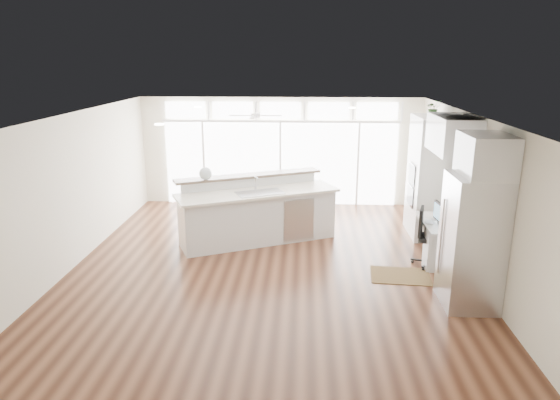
{
  "coord_description": "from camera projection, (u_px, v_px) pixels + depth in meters",
  "views": [
    {
      "loc": [
        0.62,
        -8.41,
        3.62
      ],
      "look_at": [
        0.16,
        0.6,
        1.05
      ],
      "focal_mm": 32.0,
      "sensor_mm": 36.0,
      "label": 1
    }
  ],
  "objects": [
    {
      "name": "refrigerator",
      "position": [
        472.0,
        242.0,
        7.38
      ],
      "size": [
        0.76,
        0.9,
        2.0
      ],
      "primitive_type": "cube",
      "color": "silver",
      "rests_on": "floor"
    },
    {
      "name": "floor",
      "position": [
        270.0,
        264.0,
        9.1
      ],
      "size": [
        7.0,
        8.0,
        0.02
      ],
      "primitive_type": "cube",
      "color": "#3C1F12",
      "rests_on": "ground"
    },
    {
      "name": "upper_cabinets",
      "position": [
        453.0,
        135.0,
        8.59
      ],
      "size": [
        0.64,
        1.3,
        0.64
      ],
      "primitive_type": "cube",
      "color": "silver",
      "rests_on": "wall_right"
    },
    {
      "name": "ceiling_fan",
      "position": [
        256.0,
        111.0,
        11.14
      ],
      "size": [
        1.16,
        1.16,
        0.32
      ],
      "primitive_type": "cube",
      "color": "white",
      "rests_on": "ceiling"
    },
    {
      "name": "keyboard",
      "position": [
        429.0,
        221.0,
        9.04
      ],
      "size": [
        0.15,
        0.32,
        0.02
      ],
      "primitive_type": "cube",
      "rotation": [
        0.0,
        0.0,
        -0.1
      ],
      "color": "silver",
      "rests_on": "desk_nook"
    },
    {
      "name": "oven_cabinet",
      "position": [
        428.0,
        177.0,
        10.33
      ],
      "size": [
        0.64,
        1.2,
        2.5
      ],
      "primitive_type": "cube",
      "color": "silver",
      "rests_on": "floor"
    },
    {
      "name": "framed_photos",
      "position": [
        455.0,
        180.0,
        9.43
      ],
      "size": [
        0.06,
        0.22,
        0.8
      ],
      "primitive_type": "cube",
      "color": "black",
      "rests_on": "wall_right"
    },
    {
      "name": "transom_row",
      "position": [
        280.0,
        111.0,
        12.23
      ],
      "size": [
        5.9,
        0.06,
        0.4
      ],
      "primitive_type": "cube",
      "color": "white",
      "rests_on": "wall_back"
    },
    {
      "name": "potted_plant",
      "position": [
        433.0,
        110.0,
        9.95
      ],
      "size": [
        0.33,
        0.36,
        0.25
      ],
      "primitive_type": "imported",
      "rotation": [
        0.0,
        0.0,
        0.13
      ],
      "color": "#2B5524",
      "rests_on": "oven_cabinet"
    },
    {
      "name": "wall_left",
      "position": [
        74.0,
        190.0,
        8.9
      ],
      "size": [
        0.04,
        8.0,
        2.7
      ],
      "primitive_type": "cube",
      "color": "silver",
      "rests_on": "floor"
    },
    {
      "name": "fishbowl",
      "position": [
        206.0,
        173.0,
        9.88
      ],
      "size": [
        0.34,
        0.34,
        0.25
      ],
      "primitive_type": "sphere",
      "rotation": [
        0.0,
        0.0,
        0.41
      ],
      "color": "silver",
      "rests_on": "kitchen_island"
    },
    {
      "name": "fridge_cabinet",
      "position": [
        486.0,
        155.0,
        7.02
      ],
      "size": [
        0.64,
        0.9,
        0.6
      ],
      "primitive_type": "cube",
      "color": "silver",
      "rests_on": "wall_right"
    },
    {
      "name": "office_chair",
      "position": [
        432.0,
        238.0,
        8.9
      ],
      "size": [
        0.67,
        0.64,
        1.06
      ],
      "primitive_type": "cube",
      "rotation": [
        0.0,
        0.0,
        -0.29
      ],
      "color": "black",
      "rests_on": "floor"
    },
    {
      "name": "glass_wall",
      "position": [
        280.0,
        164.0,
        12.6
      ],
      "size": [
        5.8,
        0.06,
        2.08
      ],
      "primitive_type": "cube",
      "color": "white",
      "rests_on": "wall_back"
    },
    {
      "name": "monitor",
      "position": [
        439.0,
        212.0,
        8.98
      ],
      "size": [
        0.12,
        0.46,
        0.38
      ],
      "primitive_type": "cube",
      "rotation": [
        0.0,
        0.0,
        0.09
      ],
      "color": "black",
      "rests_on": "desk_nook"
    },
    {
      "name": "kitchen_island",
      "position": [
        258.0,
        211.0,
        10.08
      ],
      "size": [
        3.46,
        2.47,
        1.29
      ],
      "primitive_type": "cube",
      "rotation": [
        0.0,
        0.0,
        0.43
      ],
      "color": "silver",
      "rests_on": "floor"
    },
    {
      "name": "desk_window",
      "position": [
        466.0,
        180.0,
        8.79
      ],
      "size": [
        0.04,
        0.85,
        0.85
      ],
      "primitive_type": "cube",
      "color": "white",
      "rests_on": "wall_right"
    },
    {
      "name": "wall_right",
      "position": [
        472.0,
        195.0,
        8.56
      ],
      "size": [
        0.04,
        8.0,
        2.7
      ],
      "primitive_type": "cube",
      "color": "silver",
      "rests_on": "floor"
    },
    {
      "name": "wall_front",
      "position": [
        240.0,
        298.0,
        4.89
      ],
      "size": [
        7.0,
        0.04,
        2.7
      ],
      "primitive_type": "cube",
      "color": "silver",
      "rests_on": "floor"
    },
    {
      "name": "recessed_lights",
      "position": [
        269.0,
        115.0,
        8.56
      ],
      "size": [
        3.4,
        3.0,
        0.02
      ],
      "primitive_type": "cube",
      "color": "white",
      "rests_on": "ceiling"
    },
    {
      "name": "rug",
      "position": [
        400.0,
        276.0,
        8.59
      ],
      "size": [
        1.06,
        0.81,
        0.01
      ],
      "primitive_type": "cube",
      "rotation": [
        0.0,
        0.0,
        -0.09
      ],
      "color": "#3A2712",
      "rests_on": "floor"
    },
    {
      "name": "wall_back",
      "position": [
        281.0,
        152.0,
        12.57
      ],
      "size": [
        7.0,
        0.04,
        2.7
      ],
      "primitive_type": "cube",
      "color": "silver",
      "rests_on": "floor"
    },
    {
      "name": "ceiling",
      "position": [
        269.0,
        115.0,
        8.36
      ],
      "size": [
        7.0,
        8.0,
        0.02
      ],
      "primitive_type": "cube",
      "color": "silver",
      "rests_on": "wall_back"
    },
    {
      "name": "desk_nook",
      "position": [
        441.0,
        242.0,
        9.13
      ],
      "size": [
        0.72,
        1.3,
        0.76
      ],
      "primitive_type": "cube",
      "color": "silver",
      "rests_on": "floor"
    }
  ]
}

